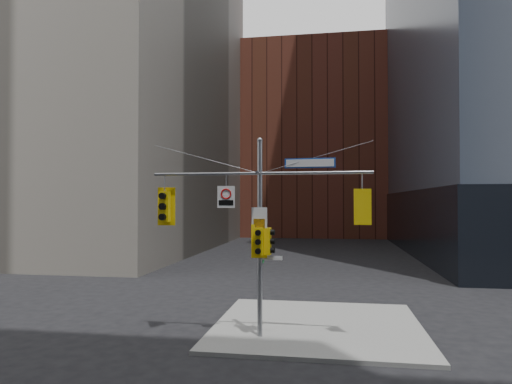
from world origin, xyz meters
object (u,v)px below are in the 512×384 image
(traffic_light_east_arm, at_px, (362,207))
(regulatory_sign_arm, at_px, (226,196))
(traffic_light_pole_side, at_px, (269,241))
(street_sign_blade, at_px, (310,163))
(traffic_light_west_arm, at_px, (165,206))
(signal_assembly, at_px, (260,217))
(traffic_light_pole_front, at_px, (259,242))

(traffic_light_east_arm, height_order, regulatory_sign_arm, regulatory_sign_arm)
(traffic_light_east_arm, height_order, traffic_light_pole_side, traffic_light_east_arm)
(street_sign_blade, xyz_separation_m, regulatory_sign_arm, (-3.05, -0.02, -1.17))
(traffic_light_pole_side, distance_m, regulatory_sign_arm, 2.26)
(traffic_light_west_arm, xyz_separation_m, traffic_light_east_arm, (7.22, -0.01, 0.00))
(regulatory_sign_arm, bearing_deg, street_sign_blade, -5.44)
(signal_assembly, relative_size, regulatory_sign_arm, 10.01)
(signal_assembly, relative_size, street_sign_blade, 4.43)
(traffic_light_pole_front, bearing_deg, traffic_light_west_arm, 173.40)
(traffic_light_pole_side, bearing_deg, regulatory_sign_arm, 94.64)
(street_sign_blade, bearing_deg, regulatory_sign_arm, -175.90)
(signal_assembly, relative_size, traffic_light_pole_side, 8.26)
(traffic_light_pole_side, bearing_deg, traffic_light_east_arm, -86.32)
(traffic_light_east_arm, bearing_deg, signal_assembly, 0.02)
(traffic_light_pole_front, height_order, regulatory_sign_arm, regulatory_sign_arm)
(traffic_light_west_arm, distance_m, traffic_light_pole_side, 4.12)
(traffic_light_east_arm, relative_size, regulatory_sign_arm, 1.55)
(signal_assembly, height_order, traffic_light_pole_side, signal_assembly)
(regulatory_sign_arm, bearing_deg, traffic_light_pole_front, -17.10)
(regulatory_sign_arm, bearing_deg, traffic_light_pole_side, -4.98)
(signal_assembly, height_order, traffic_light_west_arm, signal_assembly)
(traffic_light_west_arm, xyz_separation_m, traffic_light_pole_side, (3.93, -0.01, -1.25))
(signal_assembly, distance_m, traffic_light_pole_front, 0.90)
(signal_assembly, relative_size, traffic_light_pole_front, 6.67)
(regulatory_sign_arm, bearing_deg, traffic_light_west_arm, 173.29)
(traffic_light_pole_side, xyz_separation_m, street_sign_blade, (1.48, -0.00, 2.80))
(traffic_light_west_arm, relative_size, traffic_light_pole_front, 1.20)
(traffic_light_pole_side, relative_size, regulatory_sign_arm, 1.21)
(traffic_light_east_arm, relative_size, street_sign_blade, 0.69)
(signal_assembly, distance_m, street_sign_blade, 2.64)
(traffic_light_east_arm, xyz_separation_m, traffic_light_pole_side, (-3.29, 0.00, -1.25))
(traffic_light_west_arm, height_order, regulatory_sign_arm, regulatory_sign_arm)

